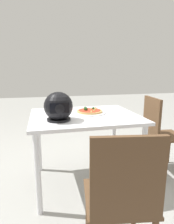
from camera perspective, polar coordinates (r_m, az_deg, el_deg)
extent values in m
plane|color=#9E9E99|center=(2.25, -0.74, -19.94)|extent=(14.00, 14.00, 0.00)
cube|color=white|center=(1.96, -0.80, -1.24)|extent=(1.07, 0.87, 0.03)
cylinder|color=white|center=(2.54, 7.92, -7.01)|extent=(0.05, 0.05, 0.73)
cylinder|color=white|center=(2.39, -14.09, -8.60)|extent=(0.05, 0.05, 0.73)
cylinder|color=white|center=(1.92, 16.23, -14.11)|extent=(0.05, 0.05, 0.73)
cylinder|color=white|center=(1.70, -14.34, -17.56)|extent=(0.05, 0.05, 0.73)
cylinder|color=white|center=(2.02, 0.77, -0.16)|extent=(0.34, 0.34, 0.01)
cylinder|color=tan|center=(2.02, 0.77, 0.26)|extent=(0.26, 0.26, 0.02)
cylinder|color=red|center=(2.02, 0.77, 0.55)|extent=(0.23, 0.23, 0.00)
sphere|color=#234C1E|center=(2.06, 1.92, 1.08)|extent=(0.03, 0.03, 0.03)
sphere|color=#234C1E|center=(2.01, -0.38, 0.88)|extent=(0.04, 0.04, 0.04)
sphere|color=#234C1E|center=(2.05, -0.49, 1.09)|extent=(0.04, 0.04, 0.04)
cylinder|color=#E0D172|center=(2.09, 2.59, 1.19)|extent=(0.02, 0.02, 0.02)
cylinder|color=#E0D172|center=(1.92, 1.27, 0.15)|extent=(0.03, 0.03, 0.01)
cylinder|color=#E0D172|center=(1.97, 2.06, 0.48)|extent=(0.02, 0.02, 0.01)
cylinder|color=#E0D172|center=(2.03, 1.18, 0.90)|extent=(0.02, 0.02, 0.02)
cylinder|color=#E0D172|center=(2.01, 2.45, 0.79)|extent=(0.02, 0.02, 0.02)
sphere|color=black|center=(1.73, -8.46, 1.69)|extent=(0.26, 0.26, 0.26)
cylinder|color=black|center=(1.75, -8.33, -2.13)|extent=(0.21, 0.21, 0.02)
cube|color=black|center=(1.62, -8.12, 1.19)|extent=(0.16, 0.02, 0.09)
cube|color=brown|center=(1.31, 9.08, -23.59)|extent=(0.46, 0.46, 0.02)
cube|color=brown|center=(1.03, 12.00, -18.89)|extent=(0.38, 0.09, 0.45)
cylinder|color=brown|center=(1.55, 0.30, -27.11)|extent=(0.04, 0.04, 0.43)
cylinder|color=brown|center=(1.61, 13.82, -25.88)|extent=(0.04, 0.04, 0.43)
cube|color=brown|center=(2.47, 22.11, -6.57)|extent=(0.44, 0.44, 0.02)
cube|color=brown|center=(2.32, 18.60, -1.44)|extent=(0.07, 0.38, 0.45)
cylinder|color=brown|center=(2.76, 23.09, -9.61)|extent=(0.04, 0.04, 0.43)
cylinder|color=brown|center=(2.61, 16.55, -10.39)|extent=(0.04, 0.04, 0.43)
cylinder|color=brown|center=(2.33, 20.01, -13.46)|extent=(0.04, 0.04, 0.43)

